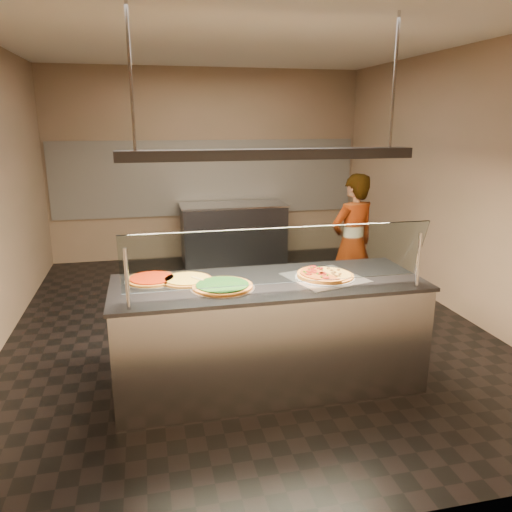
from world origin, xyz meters
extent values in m
cube|color=black|center=(0.00, 0.00, -0.01)|extent=(5.00, 6.00, 0.02)
cube|color=silver|center=(0.00, 0.00, 3.01)|extent=(5.00, 6.00, 0.02)
cube|color=#9D7D65|center=(0.00, 3.01, 1.50)|extent=(5.00, 0.02, 3.00)
cube|color=#9D7D65|center=(0.00, -3.01, 1.50)|extent=(5.00, 0.02, 3.00)
cube|color=#9D7D65|center=(2.51, 0.00, 1.50)|extent=(0.02, 6.00, 3.00)
cube|color=silver|center=(0.00, 2.98, 1.30)|extent=(4.90, 0.02, 1.20)
cube|color=#B7B7BC|center=(-0.07, -1.36, 0.45)|extent=(2.50, 0.90, 0.90)
cube|color=#38383D|center=(-0.07, -1.36, 0.92)|extent=(2.54, 0.94, 0.03)
cylinder|color=#B7B7BC|center=(-1.17, -1.76, 1.15)|extent=(0.03, 0.03, 0.44)
cylinder|color=#B7B7BC|center=(1.03, -1.76, 1.15)|extent=(0.03, 0.03, 0.44)
cube|color=white|center=(-0.07, -1.70, 1.23)|extent=(2.30, 0.18, 0.47)
cube|color=silver|center=(0.41, -1.38, 0.93)|extent=(0.69, 0.69, 0.01)
cylinder|color=silver|center=(0.41, -1.38, 0.94)|extent=(0.50, 0.50, 0.01)
cylinder|color=maroon|center=(0.40, -1.28, 0.99)|extent=(0.06, 0.06, 0.01)
cylinder|color=maroon|center=(0.36, -1.23, 0.99)|extent=(0.06, 0.06, 0.01)
cylinder|color=maroon|center=(0.32, -1.28, 0.99)|extent=(0.06, 0.06, 0.01)
cylinder|color=maroon|center=(0.33, -1.32, 0.99)|extent=(0.06, 0.06, 0.01)
cylinder|color=maroon|center=(0.28, -1.35, 0.99)|extent=(0.06, 0.06, 0.01)
cylinder|color=maroon|center=(0.32, -1.38, 0.99)|extent=(0.06, 0.06, 0.01)
cylinder|color=maroon|center=(0.25, -1.41, 0.99)|extent=(0.06, 0.06, 0.01)
cylinder|color=maroon|center=(0.35, -1.42, 0.99)|extent=(0.06, 0.06, 0.01)
cylinder|color=maroon|center=(0.38, -1.41, 0.99)|extent=(0.06, 0.06, 0.01)
cylinder|color=maroon|center=(0.37, -1.45, 0.99)|extent=(0.06, 0.06, 0.01)
cylinder|color=maroon|center=(0.36, -1.54, 0.99)|extent=(0.06, 0.06, 0.01)
cube|color=#19590F|center=(0.40, -1.26, 0.99)|extent=(0.02, 0.02, 0.01)
cube|color=#19590F|center=(0.34, -1.26, 0.99)|extent=(0.02, 0.02, 0.01)
cube|color=#19590F|center=(0.29, -1.32, 0.99)|extent=(0.02, 0.02, 0.01)
cube|color=#19590F|center=(0.24, -1.35, 0.99)|extent=(0.02, 0.01, 0.01)
cube|color=#19590F|center=(0.24, -1.39, 0.99)|extent=(0.02, 0.02, 0.01)
cube|color=#19590F|center=(0.33, -1.43, 0.99)|extent=(0.01, 0.02, 0.01)
cube|color=#19590F|center=(0.33, -1.52, 0.99)|extent=(0.02, 0.02, 0.01)
cube|color=#19590F|center=(0.39, -1.48, 0.99)|extent=(0.02, 0.02, 0.01)
sphere|color=#513014|center=(0.44, -1.48, 0.97)|extent=(0.03, 0.03, 0.03)
sphere|color=#513014|center=(0.47, -1.47, 0.97)|extent=(0.03, 0.03, 0.03)
sphere|color=#513014|center=(0.49, -1.47, 0.97)|extent=(0.03, 0.03, 0.03)
sphere|color=#513014|center=(0.47, -1.42, 0.97)|extent=(0.03, 0.03, 0.03)
sphere|color=#513014|center=(0.52, -1.42, 0.97)|extent=(0.03, 0.03, 0.03)
sphere|color=#513014|center=(0.47, -1.39, 0.97)|extent=(0.03, 0.03, 0.03)
sphere|color=#513014|center=(0.50, -1.37, 0.97)|extent=(0.03, 0.03, 0.03)
sphere|color=#513014|center=(0.55, -1.31, 0.97)|extent=(0.03, 0.03, 0.03)
sphere|color=#513014|center=(0.49, -1.31, 0.97)|extent=(0.03, 0.03, 0.03)
sphere|color=#513014|center=(0.49, -1.25, 0.97)|extent=(0.03, 0.03, 0.03)
cylinder|color=silver|center=(-0.47, -1.46, 0.93)|extent=(0.51, 0.51, 0.01)
cylinder|color=#95531B|center=(-0.47, -1.46, 0.95)|extent=(0.48, 0.48, 0.02)
cylinder|color=#0D3510|center=(-0.47, -1.46, 0.96)|extent=(0.42, 0.42, 0.01)
cylinder|color=silver|center=(-0.72, -1.22, 0.93)|extent=(0.44, 0.44, 0.01)
cylinder|color=#95531B|center=(-0.72, -1.22, 0.94)|extent=(0.41, 0.41, 0.02)
cylinder|color=gold|center=(-0.72, -1.22, 0.96)|extent=(0.36, 0.36, 0.01)
cylinder|color=silver|center=(-1.00, -1.14, 0.93)|extent=(0.44, 0.44, 0.01)
cylinder|color=#95531B|center=(-1.00, -1.14, 0.94)|extent=(0.41, 0.41, 0.02)
cylinder|color=#880800|center=(-1.00, -1.14, 0.96)|extent=(0.36, 0.36, 0.01)
cube|color=#B7B7BC|center=(-0.50, -1.31, 0.96)|extent=(0.17, 0.17, 0.00)
cylinder|color=tan|center=(-0.64, -1.27, 0.96)|extent=(0.10, 0.13, 0.02)
cube|color=#38383D|center=(0.33, 2.55, 0.45)|extent=(1.62, 0.70, 0.90)
cube|color=#B7B7BC|center=(0.33, 2.55, 0.92)|extent=(1.66, 0.74, 0.03)
imported|color=#3C3743|center=(1.31, 0.13, 0.81)|extent=(0.68, 0.55, 1.63)
cube|color=#38383D|center=(-0.07, -1.36, 1.95)|extent=(2.30, 0.18, 0.08)
cylinder|color=#B7B7BC|center=(-1.07, -1.36, 2.50)|extent=(0.02, 0.02, 1.01)
cylinder|color=#B7B7BC|center=(0.93, -1.36, 2.50)|extent=(0.02, 0.02, 1.01)
camera|label=1|loc=(-1.02, -5.13, 2.20)|focal=35.00mm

